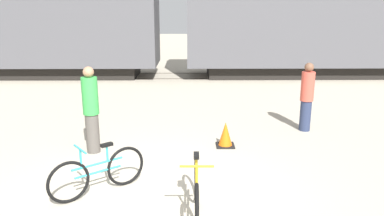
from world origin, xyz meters
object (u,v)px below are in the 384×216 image
object	(u,v)px
freight_train	(172,12)
person_in_red	(307,97)
bicycle_yellow	(196,191)
traffic_cone	(225,135)
person_in_green	(91,110)
bicycle_teal	(98,173)

from	to	relation	value
freight_train	person_in_red	bearing A→B (deg)	-65.29
bicycle_yellow	traffic_cone	bearing A→B (deg)	76.24
bicycle_yellow	person_in_red	distance (m)	4.87
person_in_red	person_in_green	xyz separation A→B (m)	(-4.91, -1.41, 0.07)
bicycle_yellow	person_in_red	xyz separation A→B (m)	(2.79, 3.96, 0.47)
bicycle_yellow	person_in_green	xyz separation A→B (m)	(-2.12, 2.55, 0.53)
person_in_red	traffic_cone	distance (m)	2.43
person_in_green	freight_train	bearing A→B (deg)	114.15
bicycle_teal	person_in_red	distance (m)	5.47
bicycle_teal	person_in_green	size ratio (longest dim) A/B	0.75
person_in_green	person_in_red	bearing A→B (deg)	48.31
bicycle_teal	traffic_cone	distance (m)	3.14
person_in_red	person_in_green	size ratio (longest dim) A/B	0.93
bicycle_teal	traffic_cone	world-z (taller)	bicycle_teal
bicycle_teal	person_in_red	world-z (taller)	person_in_red
bicycle_yellow	bicycle_teal	world-z (taller)	bicycle_yellow
bicycle_teal	person_in_red	size ratio (longest dim) A/B	0.80
bicycle_yellow	traffic_cone	xyz separation A→B (m)	(0.70, 2.87, -0.14)
bicycle_yellow	freight_train	bearing A→B (deg)	93.92
person_in_red	traffic_cone	size ratio (longest dim) A/B	3.08
freight_train	person_in_red	distance (m)	8.81
freight_train	bicycle_yellow	distance (m)	12.04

